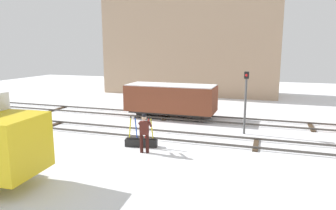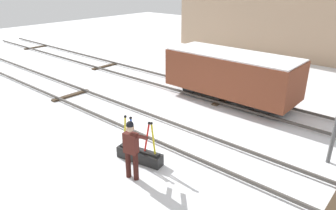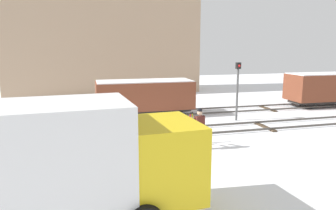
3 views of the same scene
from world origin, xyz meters
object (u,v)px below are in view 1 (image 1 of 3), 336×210
object	(u,v)px
switch_lever_frame	(141,141)
freight_car_back_track	(171,99)
rail_worker	(144,130)
signal_post	(246,96)

from	to	relation	value
switch_lever_frame	freight_car_back_track	xyz separation A→B (m)	(-0.50, 6.23, 1.04)
rail_worker	freight_car_back_track	xyz separation A→B (m)	(-0.97, 6.96, 0.28)
signal_post	rail_worker	bearing A→B (deg)	-131.66
switch_lever_frame	freight_car_back_track	bearing A→B (deg)	83.39
switch_lever_frame	rail_worker	world-z (taller)	rail_worker
rail_worker	signal_post	bearing A→B (deg)	37.14
freight_car_back_track	signal_post	bearing A→B (deg)	-26.39
signal_post	freight_car_back_track	world-z (taller)	signal_post
switch_lever_frame	freight_car_back_track	size ratio (longest dim) A/B	0.27
switch_lever_frame	rail_worker	distance (m)	1.15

